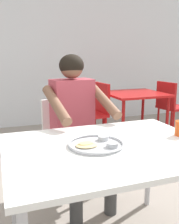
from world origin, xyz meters
The scene contains 8 objects.
back_wall centered at (0.00, 3.34, 1.70)m, with size 12.00×0.12×3.40m, color silver.
table_foreground centered at (-0.09, 0.01, 0.66)m, with size 1.20×0.91×0.73m.
thali_tray centered at (-0.16, 0.03, 0.74)m, with size 0.33×0.33×0.03m.
chair_foreground centered at (-0.10, 0.90, 0.50)m, with size 0.47×0.47×0.85m.
diner_foreground centered at (-0.08, 0.68, 0.75)m, with size 0.54×0.59×1.25m.
table_background_red centered at (1.17, 1.93, 0.62)m, with size 0.80×0.76×0.71m.
chair_red_left centered at (0.57, 1.94, 0.50)m, with size 0.46×0.44×0.87m.
chair_red_right centered at (1.82, 1.96, 0.50)m, with size 0.44×0.45×0.84m.
Camera 1 is at (-0.69, -1.29, 1.25)m, focal length 41.45 mm.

